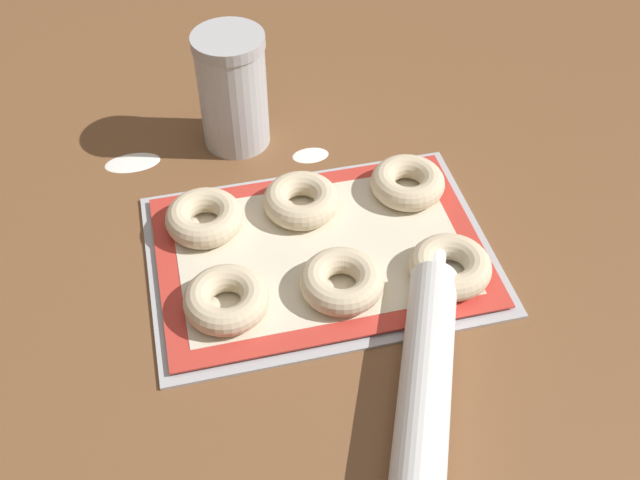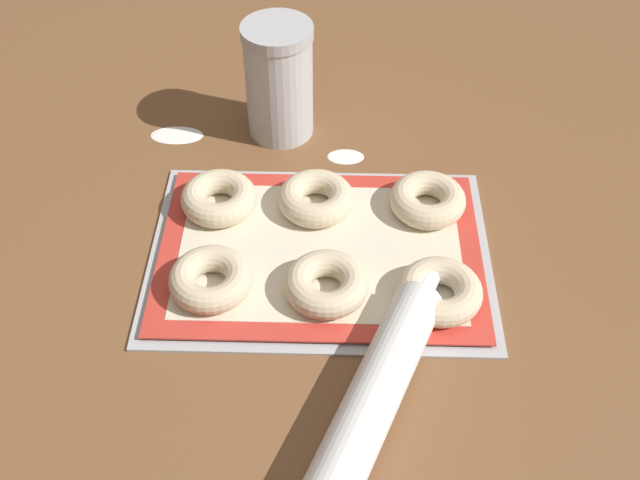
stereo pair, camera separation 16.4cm
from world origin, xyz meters
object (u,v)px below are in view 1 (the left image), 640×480
Objects in this scene: bagel_front_center at (342,281)px; flour_canister at (233,90)px; bagel_back_left at (204,218)px; rolling_pin at (425,387)px; bagel_front_left at (226,300)px; bagel_back_right at (408,183)px; baking_tray at (320,253)px; bagel_front_right at (450,267)px; bagel_back_center at (302,200)px.

flour_canister reaches higher than bagel_front_center.
rolling_pin is (0.19, -0.30, -0.00)m from bagel_back_left.
bagel_front_left is 1.00× the size of bagel_back_right.
rolling_pin is (0.06, -0.23, 0.02)m from baking_tray.
bagel_front_right is at bearing -58.26° from flour_canister.
bagel_front_left is at bearing 177.50° from bagel_front_right.
flour_canister is 0.45× the size of rolling_pin.
rolling_pin reaches higher than bagel_front_center.
bagel_front_center is at bearing -84.01° from bagel_back_center.
bagel_back_center is 0.26× the size of rolling_pin.
baking_tray is 4.29× the size of bagel_back_right.
bagel_back_left and bagel_back_center have the same top height.
bagel_front_center and bagel_front_right have the same top height.
bagel_back_left is (-0.13, 0.07, 0.02)m from baking_tray.
bagel_front_right reaches higher than baking_tray.
bagel_front_center and bagel_back_center have the same top height.
bagel_back_left is at bearing 151.68° from baking_tray.
baking_tray is 0.24m from rolling_pin.
bagel_front_center is 0.17m from rolling_pin.
baking_tray is 0.16m from bagel_back_right.
bagel_front_left is 0.13m from bagel_front_center.
bagel_front_center is 1.00× the size of bagel_back_right.
bagel_front_center is 0.26× the size of rolling_pin.
bagel_front_center is at bearing -82.58° from baking_tray.
bagel_back_right is 0.58× the size of flour_canister.
baking_tray is at bearing 104.01° from rolling_pin.
bagel_front_center is 0.13m from bagel_front_right.
bagel_front_left is 0.24m from rolling_pin.
bagel_front_left is at bearing 178.38° from bagel_front_center.
bagel_front_left and bagel_back_left have the same top height.
bagel_back_right is (-0.00, 0.15, 0.00)m from bagel_front_right.
flour_canister reaches higher than bagel_front_left.
rolling_pin reaches higher than bagel_back_left.
bagel_back_center is 0.14m from bagel_back_right.
bagel_back_left is at bearing -110.96° from flour_canister.
bagel_front_center and bagel_back_left have the same top height.
bagel_front_center is 0.33m from flour_canister.
baking_tray is at bearing 97.42° from bagel_front_center.
bagel_front_right is at bearing -28.77° from bagel_back_left.
baking_tray is at bearing -85.37° from bagel_back_center.
bagel_front_right is 1.00× the size of bagel_back_left.
bagel_front_center is 1.00× the size of bagel_front_right.
flour_canister is (-0.06, 0.18, 0.06)m from bagel_back_center.
flour_canister is at bearing 138.80° from bagel_back_right.
flour_canister reaches higher than rolling_pin.
bagel_back_center is at bearing 49.72° from bagel_front_left.
bagel_back_center is at bearing 133.69° from bagel_front_right.
rolling_pin is (0.18, -0.16, -0.00)m from bagel_front_left.
flour_canister is at bearing 79.03° from bagel_front_left.
rolling_pin reaches higher than bagel_back_center.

